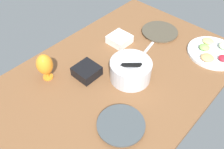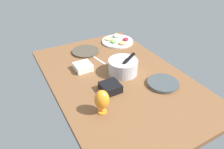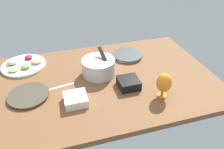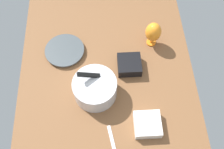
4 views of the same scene
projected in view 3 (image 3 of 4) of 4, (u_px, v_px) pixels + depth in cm
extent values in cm
cube|color=brown|center=(105.00, 81.00, 156.73)|extent=(160.00, 104.00, 4.00)
cylinder|color=beige|center=(29.00, 96.00, 138.60)|extent=(24.31, 24.31, 1.20)
cylinder|color=#494233|center=(28.00, 95.00, 138.05)|extent=(26.42, 26.42, 0.72)
cylinder|color=silver|center=(128.00, 56.00, 181.42)|extent=(22.50, 22.50, 1.59)
cylinder|color=#3E4549|center=(128.00, 55.00, 180.70)|extent=(24.46, 24.46, 0.95)
cylinder|color=silver|center=(99.00, 67.00, 157.04)|extent=(24.47, 24.47, 12.24)
cylinder|color=white|center=(98.00, 63.00, 154.95)|extent=(22.02, 22.02, 2.20)
cube|color=black|center=(104.00, 58.00, 153.89)|extent=(5.23, 18.00, 10.25)
cylinder|color=silver|center=(24.00, 65.00, 168.66)|extent=(33.72, 33.72, 1.80)
ellipsoid|color=#F2A566|center=(36.00, 61.00, 169.90)|extent=(8.33, 8.33, 2.58)
ellipsoid|color=red|center=(28.00, 57.00, 174.71)|extent=(6.14, 6.14, 2.86)
ellipsoid|color=beige|center=(12.00, 62.00, 167.97)|extent=(7.86, 7.86, 3.76)
ellipsoid|color=#F9E072|center=(13.00, 69.00, 160.13)|extent=(7.46, 7.46, 2.26)
ellipsoid|color=#8CC659|center=(25.00, 66.00, 163.04)|extent=(6.85, 6.85, 3.25)
cylinder|color=orange|center=(162.00, 95.00, 139.07)|extent=(6.08, 6.08, 1.00)
cylinder|color=orange|center=(162.00, 93.00, 137.89)|extent=(2.00, 2.00, 3.19)
ellipsoid|color=orange|center=(164.00, 83.00, 133.19)|extent=(9.73, 9.73, 13.36)
cube|color=black|center=(129.00, 83.00, 146.03)|extent=(13.91, 13.91, 6.14)
cube|color=tan|center=(129.00, 81.00, 144.91)|extent=(11.40, 11.40, 1.97)
cube|color=white|center=(76.00, 99.00, 132.53)|extent=(14.11, 14.11, 5.56)
cube|color=#F9E072|center=(75.00, 97.00, 131.53)|extent=(11.57, 11.57, 1.78)
cube|color=silver|center=(61.00, 86.00, 147.29)|extent=(18.03, 5.01, 0.60)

